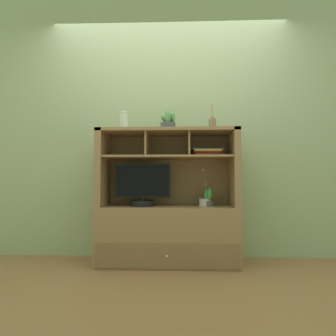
{
  "coord_description": "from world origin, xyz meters",
  "views": [
    {
      "loc": [
        0.12,
        -3.0,
        0.79
      ],
      "look_at": [
        0.0,
        0.0,
        0.91
      ],
      "focal_mm": 33.25,
      "sensor_mm": 36.0,
      "label": 1
    }
  ],
  "objects_px": {
    "tv_monitor": "(143,188)",
    "potted_succulent": "(168,123)",
    "media_console": "(168,220)",
    "potted_orchid": "(205,202)",
    "potted_fern": "(208,197)",
    "diffuser_bottle": "(212,124)",
    "magazine_stack_left": "(207,153)",
    "ceramic_vase": "(124,121)"
  },
  "relations": [
    {
      "from": "potted_orchid",
      "to": "potted_fern",
      "type": "height_order",
      "value": "potted_orchid"
    },
    {
      "from": "potted_orchid",
      "to": "magazine_stack_left",
      "type": "bearing_deg",
      "value": 40.96
    },
    {
      "from": "diffuser_bottle",
      "to": "potted_succulent",
      "type": "height_order",
      "value": "diffuser_bottle"
    },
    {
      "from": "diffuser_bottle",
      "to": "tv_monitor",
      "type": "bearing_deg",
      "value": -177.92
    },
    {
      "from": "potted_fern",
      "to": "diffuser_bottle",
      "type": "xyz_separation_m",
      "value": [
        0.04,
        -0.0,
        0.71
      ]
    },
    {
      "from": "media_console",
      "to": "potted_orchid",
      "type": "height_order",
      "value": "media_console"
    },
    {
      "from": "magazine_stack_left",
      "to": "diffuser_bottle",
      "type": "relative_size",
      "value": 1.2
    },
    {
      "from": "tv_monitor",
      "to": "potted_fern",
      "type": "bearing_deg",
      "value": 2.6
    },
    {
      "from": "diffuser_bottle",
      "to": "potted_succulent",
      "type": "bearing_deg",
      "value": -179.87
    },
    {
      "from": "potted_fern",
      "to": "potted_succulent",
      "type": "height_order",
      "value": "potted_succulent"
    },
    {
      "from": "tv_monitor",
      "to": "potted_orchid",
      "type": "height_order",
      "value": "tv_monitor"
    },
    {
      "from": "tv_monitor",
      "to": "potted_succulent",
      "type": "xyz_separation_m",
      "value": [
        0.24,
        0.02,
        0.63
      ]
    },
    {
      "from": "potted_fern",
      "to": "media_console",
      "type": "bearing_deg",
      "value": 179.03
    },
    {
      "from": "ceramic_vase",
      "to": "diffuser_bottle",
      "type": "bearing_deg",
      "value": 1.31
    },
    {
      "from": "media_console",
      "to": "magazine_stack_left",
      "type": "bearing_deg",
      "value": 4.51
    },
    {
      "from": "tv_monitor",
      "to": "potted_orchid",
      "type": "xyz_separation_m",
      "value": [
        0.6,
        0.04,
        -0.13
      ]
    },
    {
      "from": "tv_monitor",
      "to": "potted_orchid",
      "type": "distance_m",
      "value": 0.61
    },
    {
      "from": "magazine_stack_left",
      "to": "ceramic_vase",
      "type": "relative_size",
      "value": 1.71
    },
    {
      "from": "potted_succulent",
      "to": "ceramic_vase",
      "type": "distance_m",
      "value": 0.43
    },
    {
      "from": "tv_monitor",
      "to": "magazine_stack_left",
      "type": "bearing_deg",
      "value": 5.98
    },
    {
      "from": "tv_monitor",
      "to": "potted_succulent",
      "type": "bearing_deg",
      "value": 5.55
    },
    {
      "from": "potted_fern",
      "to": "potted_succulent",
      "type": "bearing_deg",
      "value": -179.24
    },
    {
      "from": "magazine_stack_left",
      "to": "potted_succulent",
      "type": "distance_m",
      "value": 0.48
    },
    {
      "from": "potted_orchid",
      "to": "potted_succulent",
      "type": "bearing_deg",
      "value": -176.98
    },
    {
      "from": "media_console",
      "to": "potted_succulent",
      "type": "distance_m",
      "value": 0.94
    },
    {
      "from": "diffuser_bottle",
      "to": "ceramic_vase",
      "type": "relative_size",
      "value": 1.43
    },
    {
      "from": "potted_succulent",
      "to": "ceramic_vase",
      "type": "height_order",
      "value": "potted_succulent"
    },
    {
      "from": "media_console",
      "to": "diffuser_bottle",
      "type": "bearing_deg",
      "value": -1.43
    },
    {
      "from": "media_console",
      "to": "potted_fern",
      "type": "height_order",
      "value": "media_console"
    },
    {
      "from": "potted_orchid",
      "to": "diffuser_bottle",
      "type": "bearing_deg",
      "value": -13.53
    },
    {
      "from": "potted_fern",
      "to": "potted_succulent",
      "type": "relative_size",
      "value": 0.92
    },
    {
      "from": "potted_succulent",
      "to": "potted_orchid",
      "type": "bearing_deg",
      "value": 3.02
    },
    {
      "from": "potted_orchid",
      "to": "magazine_stack_left",
      "type": "xyz_separation_m",
      "value": [
        0.03,
        0.02,
        0.48
      ]
    },
    {
      "from": "media_console",
      "to": "potted_orchid",
      "type": "xyz_separation_m",
      "value": [
        0.36,
        0.01,
        0.17
      ]
    },
    {
      "from": "tv_monitor",
      "to": "potted_fern",
      "type": "xyz_separation_m",
      "value": [
        0.63,
        0.03,
        -0.09
      ]
    },
    {
      "from": "media_console",
      "to": "tv_monitor",
      "type": "bearing_deg",
      "value": -171.72
    },
    {
      "from": "potted_succulent",
      "to": "tv_monitor",
      "type": "bearing_deg",
      "value": -174.45
    },
    {
      "from": "magazine_stack_left",
      "to": "diffuser_bottle",
      "type": "bearing_deg",
      "value": -40.8
    },
    {
      "from": "tv_monitor",
      "to": "magazine_stack_left",
      "type": "relative_size",
      "value": 1.69
    },
    {
      "from": "tv_monitor",
      "to": "potted_orchid",
      "type": "relative_size",
      "value": 1.48
    },
    {
      "from": "tv_monitor",
      "to": "ceramic_vase",
      "type": "height_order",
      "value": "ceramic_vase"
    },
    {
      "from": "media_console",
      "to": "potted_fern",
      "type": "relative_size",
      "value": 7.65
    }
  ]
}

